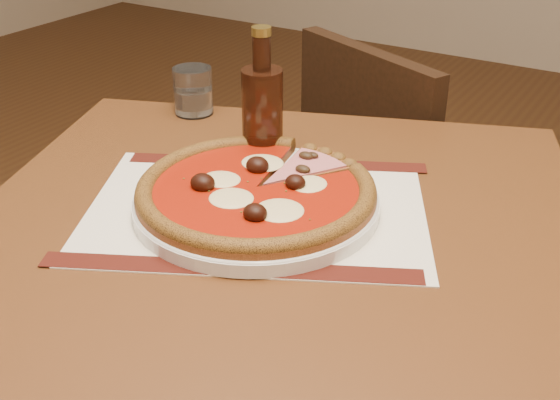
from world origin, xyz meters
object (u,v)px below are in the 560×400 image
at_px(chair_far, 393,197).
at_px(water_glass, 193,91).
at_px(plate, 256,203).
at_px(pizza, 256,190).
at_px(bottle, 262,111).
at_px(table, 272,292).

bearing_deg(chair_far, water_glass, 83.18).
distance_m(plate, water_glass, 0.37).
bearing_deg(pizza, bottle, 119.64).
bearing_deg(plate, pizza, -104.24).
distance_m(chair_far, water_glass, 0.56).
xyz_separation_m(plate, water_glass, (-0.28, 0.23, 0.03)).
xyz_separation_m(table, bottle, (-0.12, 0.16, 0.18)).
height_order(chair_far, plate, chair_far).
distance_m(chair_far, pizza, 0.70).
distance_m(chair_far, plate, 0.69).
bearing_deg(pizza, plate, 75.76).
bearing_deg(plate, table, -33.34).
height_order(table, bottle, bottle).
xyz_separation_m(water_glass, bottle, (0.21, -0.10, 0.04)).
relative_size(pizza, water_glass, 3.84).
relative_size(table, pizza, 3.27).
bearing_deg(table, plate, 146.66).
bearing_deg(table, water_glass, 141.34).
distance_m(table, chair_far, 0.68).
xyz_separation_m(table, water_glass, (-0.33, 0.26, 0.14)).
relative_size(chair_far, water_glass, 9.99).
distance_m(table, water_glass, 0.44).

